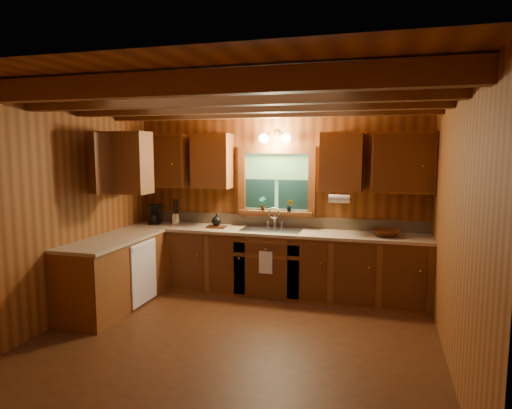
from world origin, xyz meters
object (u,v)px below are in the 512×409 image
at_px(sink, 272,233).
at_px(wicker_basket, 386,233).
at_px(cutting_board, 217,227).
at_px(coffee_maker, 155,214).

distance_m(sink, wicker_basket, 1.52).
bearing_deg(sink, wicker_basket, -1.71).
relative_size(cutting_board, wicker_basket, 0.73).
distance_m(coffee_maker, cutting_board, 1.01).
xyz_separation_m(sink, cutting_board, (-0.80, -0.03, 0.06)).
distance_m(sink, coffee_maker, 1.82).
bearing_deg(coffee_maker, sink, -18.52).
xyz_separation_m(sink, coffee_maker, (-1.81, 0.03, 0.19)).
relative_size(sink, coffee_maker, 2.79).
xyz_separation_m(sink, wicker_basket, (1.51, -0.05, 0.09)).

